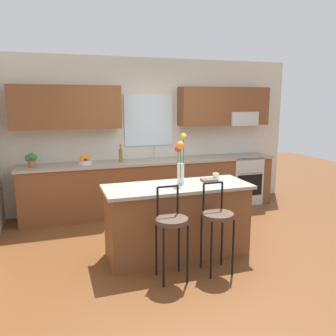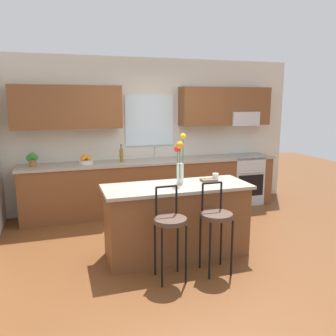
{
  "view_description": "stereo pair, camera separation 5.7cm",
  "coord_description": "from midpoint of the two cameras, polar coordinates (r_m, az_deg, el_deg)",
  "views": [
    {
      "loc": [
        -1.65,
        -4.08,
        1.95
      ],
      "look_at": [
        -0.11,
        0.55,
        1.0
      ],
      "focal_mm": 36.91,
      "sensor_mm": 36.0,
      "label": 1
    },
    {
      "loc": [
        -1.6,
        -4.1,
        1.95
      ],
      "look_at": [
        -0.11,
        0.55,
        1.0
      ],
      "focal_mm": 36.91,
      "sensor_mm": 36.0,
      "label": 2
    }
  ],
  "objects": [
    {
      "name": "ground_plane",
      "position": [
        4.82,
        3.07,
        -12.9
      ],
      "size": [
        14.0,
        14.0,
        0.0
      ],
      "primitive_type": "plane",
      "color": "brown"
    },
    {
      "name": "fruit_bowl_oranges",
      "position": [
        5.89,
        -13.83,
        1.2
      ],
      "size": [
        0.24,
        0.24,
        0.16
      ],
      "color": "silver",
      "rests_on": "counter_run"
    },
    {
      "name": "bottle_olive_oil",
      "position": [
        5.95,
        -8.1,
        2.11
      ],
      "size": [
        0.06,
        0.06,
        0.3
      ],
      "color": "olive",
      "rests_on": "counter_run"
    },
    {
      "name": "cookbook",
      "position": [
        4.54,
        6.47,
        -1.98
      ],
      "size": [
        0.2,
        0.15,
        0.03
      ],
      "primitive_type": "cube",
      "color": "brown",
      "rests_on": "kitchen_island"
    },
    {
      "name": "oven_range",
      "position": [
        6.86,
        11.84,
        -1.76
      ],
      "size": [
        0.6,
        0.64,
        0.92
      ],
      "color": "#B7BABC",
      "rests_on": "ground"
    },
    {
      "name": "bar_stool_middle",
      "position": [
        3.99,
        7.73,
        -8.38
      ],
      "size": [
        0.36,
        0.36,
        1.04
      ],
      "color": "black",
      "rests_on": "ground"
    },
    {
      "name": "mug_ceramic",
      "position": [
        4.62,
        7.55,
        -1.41
      ],
      "size": [
        0.08,
        0.08,
        0.09
      ],
      "primitive_type": "cylinder",
      "color": "silver",
      "rests_on": "kitchen_island"
    },
    {
      "name": "potted_plant_small",
      "position": [
        5.87,
        -21.92,
        1.4
      ],
      "size": [
        0.19,
        0.13,
        0.23
      ],
      "color": "#9E5B3D",
      "rests_on": "counter_run"
    },
    {
      "name": "counter_run",
      "position": [
        6.2,
        -2.65,
        -2.86
      ],
      "size": [
        4.56,
        0.64,
        0.92
      ],
      "color": "brown",
      "rests_on": "ground"
    },
    {
      "name": "sink_faucet",
      "position": [
        6.23,
        -2.54,
        2.8
      ],
      "size": [
        0.02,
        0.13,
        0.23
      ],
      "color": "#B7BABC",
      "rests_on": "counter_run"
    },
    {
      "name": "back_wall_assembly",
      "position": [
        6.31,
        -3.14,
        7.01
      ],
      "size": [
        5.6,
        0.5,
        2.7
      ],
      "color": "beige",
      "rests_on": "ground"
    },
    {
      "name": "bar_stool_near",
      "position": [
        3.79,
        0.13,
        -9.33
      ],
      "size": [
        0.36,
        0.36,
        1.04
      ],
      "color": "black",
      "rests_on": "ground"
    },
    {
      "name": "flower_vase",
      "position": [
        4.32,
        1.69,
        1.38
      ],
      "size": [
        0.14,
        0.18,
        0.64
      ],
      "color": "silver",
      "rests_on": "kitchen_island"
    },
    {
      "name": "kitchen_island",
      "position": [
        4.43,
        1.18,
        -8.6
      ],
      "size": [
        1.84,
        0.71,
        0.92
      ],
      "color": "brown",
      "rests_on": "ground"
    }
  ]
}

